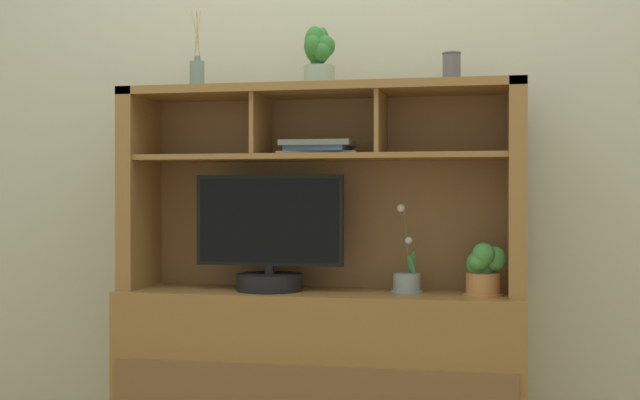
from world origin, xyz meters
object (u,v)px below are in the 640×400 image
Objects in this scene: magazine_stack_left at (318,147)px; ceramic_vase at (452,68)px; media_console at (320,328)px; potted_orchid at (407,279)px; diffuser_bottle at (197,74)px; potted_succulent at (319,57)px; tv_monitor at (269,243)px; potted_fern at (484,270)px.

ceramic_vase reaches higher than magazine_stack_left.
media_console is 12.94× the size of ceramic_vase.
media_console is 4.59× the size of potted_orchid.
potted_orchid is at bearing 0.36° from diffuser_bottle.
potted_orchid is at bearing 8.96° from magazine_stack_left.
magazine_stack_left is 2.63× the size of ceramic_vase.
media_console is at bearing 90.61° from magazine_stack_left.
potted_succulent reaches higher than ceramic_vase.
potted_succulent is 0.48m from ceramic_vase.
media_console is 2.67× the size of tv_monitor.
diffuser_bottle is (-0.29, 0.05, 0.63)m from tv_monitor.
diffuser_bottle is (-1.06, 0.04, 0.72)m from potted_fern.
potted_succulent is at bearing -2.50° from diffuser_bottle.
magazine_stack_left is (0.00, -0.04, 0.66)m from media_console.
media_console is at bearing 13.99° from tv_monitor.
potted_succulent is (-0.00, -0.02, 0.99)m from media_console.
tv_monitor is 2.96× the size of potted_fern.
tv_monitor is 2.50× the size of potted_succulent.
tv_monitor is at bearing -173.96° from potted_orchid.
media_console is 1.05m from ceramic_vase.
magazine_stack_left reaches higher than potted_fern.
potted_fern is 0.97m from potted_succulent.
magazine_stack_left is 0.55m from ceramic_vase.
ceramic_vase is (0.48, 0.03, -0.05)m from potted_succulent.
potted_orchid reaches higher than potted_fern.
potted_fern is at bearing -22.21° from ceramic_vase.
potted_fern is at bearing -8.96° from potted_orchid.
potted_succulent is 1.94× the size of ceramic_vase.
media_console reaches higher than tv_monitor.
media_console is at bearing 176.56° from potted_fern.
potted_orchid is (0.50, 0.05, -0.13)m from tv_monitor.
diffuser_bottle is at bearing 170.79° from tv_monitor.
potted_succulent is (-0.59, 0.02, 0.77)m from potted_fern.
potted_orchid is 1.72× the size of potted_fern.
magazine_stack_left is (-0.32, -0.05, 0.48)m from potted_orchid.
potted_succulent is at bearing -98.67° from media_console.
magazine_stack_left is 1.36× the size of potted_succulent.
magazine_stack_left reaches higher than tv_monitor.
tv_monitor is at bearing -179.27° from potted_fern.
ceramic_vase is at bearing 3.45° from potted_succulent.
diffuser_bottle reaches higher than potted_succulent.
media_console is at bearing -0.31° from diffuser_bottle.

